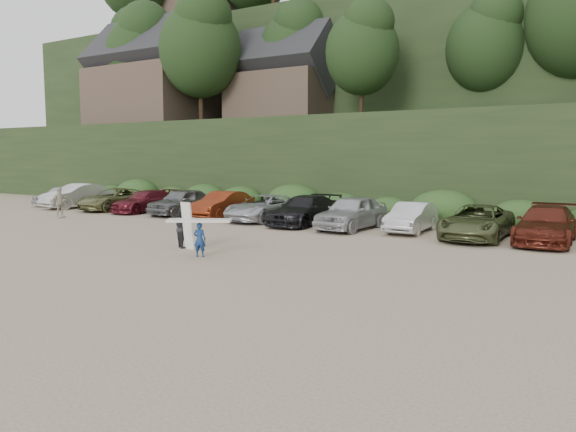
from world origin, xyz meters
The scene contains 6 objects.
ground centered at (0.00, 0.00, 0.00)m, with size 120.00×120.00×0.00m, color tan.
hillside_backdrop centered at (-0.26, 35.93, 11.22)m, with size 90.00×41.50×28.00m.
parked_cars centered at (-5.30, 10.03, 0.74)m, with size 33.71×5.76×1.65m.
distant_walker centered at (-15.00, 5.17, 0.88)m, with size 1.03×0.43×1.76m, color #B7B49B.
child_surfer centered at (-0.10, 0.20, 0.91)m, with size 2.24×1.67×1.34m.
adult_surfer centered at (-1.93, 1.34, 0.78)m, with size 1.23×0.86×1.81m.
Camera 1 is at (13.04, -14.58, 3.58)m, focal length 35.00 mm.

